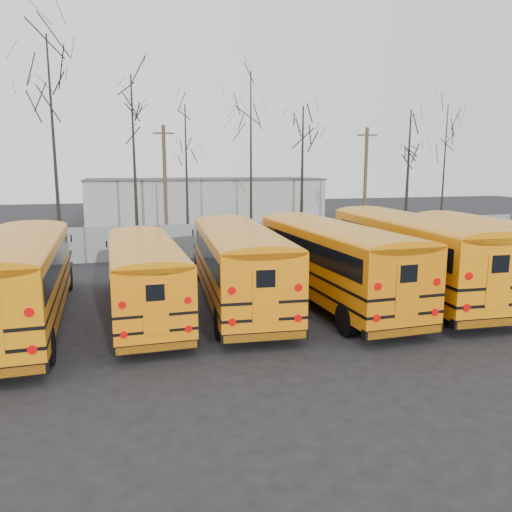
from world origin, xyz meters
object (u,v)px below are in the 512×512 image
object	(u,v)px
bus_a	(18,273)
bus_c	(238,259)
bus_d	(331,256)
bus_e	(409,248)
utility_pole_right	(365,183)
bus_b	(144,271)
bus_f	(492,249)
utility_pole_left	(165,184)

from	to	relation	value
bus_a	bus_c	size ratio (longest dim) A/B	1.01
bus_d	bus_e	size ratio (longest dim) A/B	0.94
bus_d	bus_a	bearing A→B (deg)	178.96
bus_a	utility_pole_right	bearing A→B (deg)	35.77
bus_a	utility_pole_right	size ratio (longest dim) A/B	1.43
bus_b	bus_f	world-z (taller)	bus_f
bus_a	bus_d	size ratio (longest dim) A/B	0.99
bus_d	bus_f	size ratio (longest dim) A/B	1.02
bus_c	bus_e	size ratio (longest dim) A/B	0.92
bus_b	bus_f	size ratio (longest dim) A/B	0.89
utility_pole_left	utility_pole_right	world-z (taller)	utility_pole_left
bus_d	bus_f	xyz separation A→B (m)	(7.35, -0.08, -0.05)
bus_e	utility_pole_left	size ratio (longest dim) A/B	1.53
bus_b	utility_pole_left	bearing A→B (deg)	81.10
bus_b	bus_f	xyz separation A→B (m)	(14.39, -0.24, 0.18)
bus_a	utility_pole_right	distance (m)	25.86
bus_f	utility_pole_left	xyz separation A→B (m)	(-12.02, 17.39, 2.27)
bus_b	bus_c	world-z (taller)	bus_c
bus_c	utility_pole_left	xyz separation A→B (m)	(-1.13, 16.75, 2.27)
bus_f	bus_e	bearing A→B (deg)	179.23
bus_b	bus_a	bearing A→B (deg)	-176.47
bus_c	utility_pole_left	world-z (taller)	utility_pole_left
bus_c	bus_d	distance (m)	3.58
bus_d	bus_e	world-z (taller)	bus_e
bus_e	utility_pole_left	xyz separation A→B (m)	(-8.26, 17.05, 2.11)
bus_a	utility_pole_left	distance (m)	18.74
bus_b	bus_d	size ratio (longest dim) A/B	0.87
utility_pole_left	bus_b	bearing A→B (deg)	-97.85
bus_c	bus_f	distance (m)	10.90
bus_d	bus_c	bearing A→B (deg)	169.00
bus_a	bus_b	bearing A→B (deg)	2.98
bus_e	bus_f	bearing A→B (deg)	-1.99
bus_b	utility_pole_right	bearing A→B (deg)	41.86
bus_a	bus_c	xyz separation A→B (m)	(7.51, 0.73, -0.03)
bus_f	utility_pole_right	xyz separation A→B (m)	(2.09, 15.55, 2.27)
bus_a	utility_pole_left	size ratio (longest dim) A/B	1.43
bus_b	bus_c	bearing A→B (deg)	5.60
bus_c	bus_b	bearing A→B (deg)	-169.02
bus_a	bus_d	world-z (taller)	bus_d
bus_b	bus_e	size ratio (longest dim) A/B	0.83
bus_b	bus_c	xyz separation A→B (m)	(3.50, 0.41, 0.18)
bus_f	utility_pole_right	world-z (taller)	utility_pole_right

